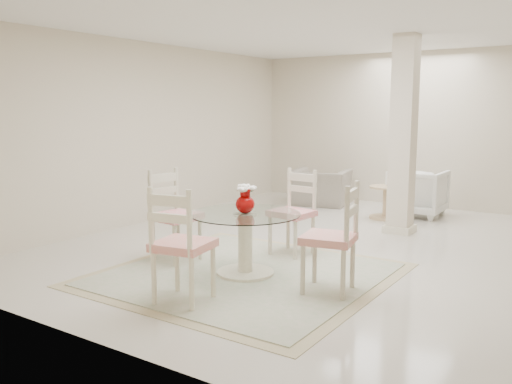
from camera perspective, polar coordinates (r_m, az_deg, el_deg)
The scene contains 13 objects.
ground at distance 6.89m, azimuth 7.34°, elevation -5.71°, with size 7.00×7.00×0.00m, color beige.
room_shell at distance 6.68m, azimuth 7.65°, elevation 9.90°, with size 6.02×7.02×2.71m.
column at distance 7.70m, azimuth 15.24°, elevation 5.75°, with size 0.30×0.30×2.70m, color beige.
area_rug at distance 5.70m, azimuth -1.13°, elevation -8.65°, with size 2.77×2.77×0.02m.
dining_table at distance 5.61m, azimuth -1.14°, elevation -5.47°, with size 1.14×1.14×0.66m.
red_vase at distance 5.52m, azimuth -1.15°, elevation -0.73°, with size 0.23×0.22×0.30m.
dining_chair_east at distance 5.06m, azimuth 8.50°, elevation -3.97°, with size 0.54×0.54×1.15m.
dining_chair_north at distance 6.40m, azimuth 4.16°, elevation -1.44°, with size 0.48×0.48×1.11m.
dining_chair_west at distance 6.19m, azimuth -8.87°, elevation -1.68°, with size 0.51×0.51×1.14m.
dining_chair_south at distance 4.76m, azimuth -8.14°, elevation -4.70°, with size 0.54×0.54×1.16m.
recliner_taupe at distance 9.79m, azimuth 6.82°, elevation 0.49°, with size 0.97×0.85×0.63m, color gray.
armchair_white at distance 9.12m, azimuth 16.68°, elevation -0.03°, with size 0.81×0.83×0.76m, color white.
side_table at distance 8.74m, azimuth 13.41°, elevation -1.20°, with size 0.50×0.50×0.52m.
Camera 1 is at (2.95, -5.99, 1.71)m, focal length 38.00 mm.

